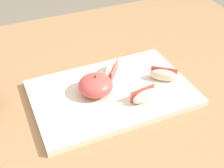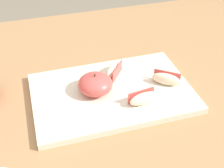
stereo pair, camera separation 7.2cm
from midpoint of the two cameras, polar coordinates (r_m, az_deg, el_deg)
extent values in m
cube|color=#9E754C|center=(0.79, 1.81, -2.87)|extent=(1.25, 0.99, 0.03)
cube|color=#9E754C|center=(1.55, 16.54, 0.43)|extent=(0.06, 0.06, 0.74)
cube|color=beige|center=(0.77, 2.66, -1.77)|extent=(0.39, 0.26, 0.02)
ellipsoid|color=#D14C47|center=(0.74, -0.31, -0.28)|extent=(0.09, 0.09, 0.05)
cylinder|color=#4C3319|center=(0.73, -0.32, 1.29)|extent=(0.00, 0.00, 0.01)
ellipsoid|color=beige|center=(0.79, 12.55, 0.80)|extent=(0.07, 0.06, 0.03)
cube|color=#D14C47|center=(0.80, 12.71, 1.32)|extent=(0.06, 0.04, 0.03)
ellipsoid|color=beige|center=(0.72, 8.76, -2.80)|extent=(0.07, 0.03, 0.03)
cube|color=#D14C47|center=(0.73, 8.24, -2.20)|extent=(0.07, 0.01, 0.03)
ellipsoid|color=beige|center=(0.81, 2.66, 2.52)|extent=(0.06, 0.07, 0.03)
cube|color=#D14C47|center=(0.80, 3.53, 2.33)|extent=(0.04, 0.06, 0.03)
camera|label=1|loc=(0.04, -87.27, 2.13)|focal=49.21mm
camera|label=2|loc=(0.04, 92.73, -2.13)|focal=49.21mm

